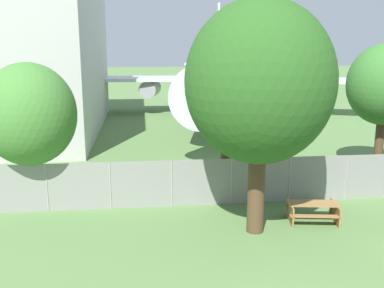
{
  "coord_description": "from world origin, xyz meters",
  "views": [
    {
      "loc": [
        -3.72,
        -8.38,
        6.79
      ],
      "look_at": [
        -1.36,
        12.56,
        2.0
      ],
      "focal_mm": 42.0,
      "sensor_mm": 36.0,
      "label": 1
    }
  ],
  "objects_px": {
    "airplane": "(215,75)",
    "tree_left_of_cabin": "(29,115)",
    "tree_behind_benches": "(260,83)",
    "picnic_bench_near_cabin": "(313,210)",
    "tree_far_right": "(227,82)"
  },
  "relations": [
    {
      "from": "airplane",
      "to": "tree_far_right",
      "type": "xyz_separation_m",
      "value": [
        -2.96,
        -21.44,
        1.18
      ]
    },
    {
      "from": "tree_behind_benches",
      "to": "airplane",
      "type": "bearing_deg",
      "value": 84.0
    },
    {
      "from": "tree_left_of_cabin",
      "to": "tree_behind_benches",
      "type": "xyz_separation_m",
      "value": [
        8.49,
        -3.27,
        1.47
      ]
    },
    {
      "from": "picnic_bench_near_cabin",
      "to": "airplane",
      "type": "bearing_deg",
      "value": 89.25
    },
    {
      "from": "airplane",
      "to": "tree_left_of_cabin",
      "type": "height_order",
      "value": "airplane"
    },
    {
      "from": "picnic_bench_near_cabin",
      "to": "tree_behind_benches",
      "type": "relative_size",
      "value": 0.26
    },
    {
      "from": "tree_far_right",
      "to": "picnic_bench_near_cabin",
      "type": "bearing_deg",
      "value": -59.12
    },
    {
      "from": "tree_left_of_cabin",
      "to": "airplane",
      "type": "bearing_deg",
      "value": 64.09
    },
    {
      "from": "tree_left_of_cabin",
      "to": "tree_far_right",
      "type": "distance_m",
      "value": 8.57
    },
    {
      "from": "tree_left_of_cabin",
      "to": "tree_behind_benches",
      "type": "relative_size",
      "value": 0.73
    },
    {
      "from": "tree_left_of_cabin",
      "to": "tree_behind_benches",
      "type": "height_order",
      "value": "tree_behind_benches"
    },
    {
      "from": "airplane",
      "to": "tree_left_of_cabin",
      "type": "bearing_deg",
      "value": -14.55
    },
    {
      "from": "airplane",
      "to": "picnic_bench_near_cabin",
      "type": "xyz_separation_m",
      "value": [
        -0.34,
        -25.82,
        -3.36
      ]
    },
    {
      "from": "airplane",
      "to": "tree_behind_benches",
      "type": "height_order",
      "value": "airplane"
    },
    {
      "from": "airplane",
      "to": "tree_far_right",
      "type": "bearing_deg",
      "value": 3.51
    }
  ]
}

